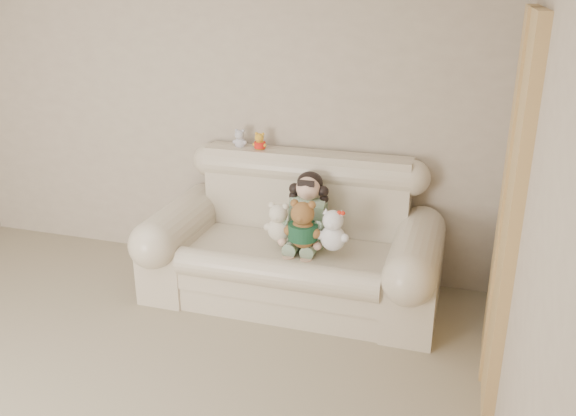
{
  "coord_description": "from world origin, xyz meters",
  "views": [
    {
      "loc": [
        1.98,
        -1.81,
        2.21
      ],
      "look_at": [
        0.83,
        1.9,
        0.75
      ],
      "focal_mm": 37.61,
      "sensor_mm": 36.0,
      "label": 1
    }
  ],
  "objects_px": {
    "seated_child": "(308,208)",
    "brown_teddy": "(303,220)",
    "white_cat": "(333,226)",
    "cream_teddy": "(279,218)",
    "sofa": "(292,234)"
  },
  "relations": [
    {
      "from": "white_cat",
      "to": "seated_child",
      "type": "bearing_deg",
      "value": 144.61
    },
    {
      "from": "sofa",
      "to": "brown_teddy",
      "type": "xyz_separation_m",
      "value": [
        0.12,
        -0.16,
        0.19
      ]
    },
    {
      "from": "sofa",
      "to": "white_cat",
      "type": "relative_size",
      "value": 5.98
    },
    {
      "from": "sofa",
      "to": "cream_teddy",
      "type": "distance_m",
      "value": 0.19
    },
    {
      "from": "seated_child",
      "to": "white_cat",
      "type": "bearing_deg",
      "value": -45.25
    },
    {
      "from": "sofa",
      "to": "cream_teddy",
      "type": "bearing_deg",
      "value": -122.64
    },
    {
      "from": "brown_teddy",
      "to": "white_cat",
      "type": "distance_m",
      "value": 0.21
    },
    {
      "from": "cream_teddy",
      "to": "seated_child",
      "type": "bearing_deg",
      "value": 46.52
    },
    {
      "from": "white_cat",
      "to": "cream_teddy",
      "type": "distance_m",
      "value": 0.4
    },
    {
      "from": "cream_teddy",
      "to": "brown_teddy",
      "type": "bearing_deg",
      "value": -19.07
    },
    {
      "from": "sofa",
      "to": "seated_child",
      "type": "xyz_separation_m",
      "value": [
        0.1,
        0.08,
        0.18
      ]
    },
    {
      "from": "cream_teddy",
      "to": "white_cat",
      "type": "bearing_deg",
      "value": -8.16
    },
    {
      "from": "seated_child",
      "to": "brown_teddy",
      "type": "xyz_separation_m",
      "value": [
        0.03,
        -0.24,
        0.01
      ]
    },
    {
      "from": "seated_child",
      "to": "sofa",
      "type": "bearing_deg",
      "value": -141.62
    },
    {
      "from": "white_cat",
      "to": "cream_teddy",
      "type": "relative_size",
      "value": 1.06
    }
  ]
}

